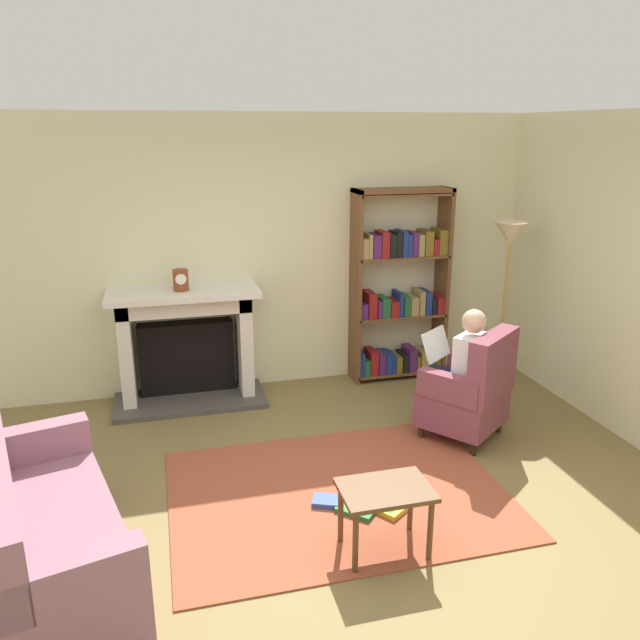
# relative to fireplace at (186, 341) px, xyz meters

# --- Properties ---
(ground) EXTENTS (14.00, 14.00, 0.00)m
(ground) POSITION_rel_fireplace_xyz_m (0.94, -2.30, -0.59)
(ground) COLOR olive
(back_wall) EXTENTS (5.60, 0.10, 2.70)m
(back_wall) POSITION_rel_fireplace_xyz_m (0.94, 0.25, 0.76)
(back_wall) COLOR beige
(back_wall) RESTS_ON ground
(side_wall_right) EXTENTS (0.10, 5.20, 2.70)m
(side_wall_right) POSITION_rel_fireplace_xyz_m (3.59, -1.05, 0.76)
(side_wall_right) COLOR beige
(side_wall_right) RESTS_ON ground
(area_rug) EXTENTS (2.40, 1.80, 0.01)m
(area_rug) POSITION_rel_fireplace_xyz_m (0.94, -2.00, -0.58)
(area_rug) COLOR #98482F
(area_rug) RESTS_ON ground
(fireplace) EXTENTS (1.43, 0.64, 1.12)m
(fireplace) POSITION_rel_fireplace_xyz_m (0.00, 0.00, 0.00)
(fireplace) COLOR #4C4742
(fireplace) RESTS_ON ground
(mantel_clock) EXTENTS (0.14, 0.14, 0.20)m
(mantel_clock) POSITION_rel_fireplace_xyz_m (-0.02, -0.10, 0.63)
(mantel_clock) COLOR brown
(mantel_clock) RESTS_ON fireplace
(bookshelf) EXTENTS (0.99, 0.32, 1.98)m
(bookshelf) POSITION_rel_fireplace_xyz_m (2.19, 0.04, 0.36)
(bookshelf) COLOR brown
(bookshelf) RESTS_ON ground
(armchair_reading) EXTENTS (0.88, 0.88, 0.97)m
(armchair_reading) POSITION_rel_fireplace_xyz_m (2.27, -1.43, -0.17)
(armchair_reading) COLOR #331E14
(armchair_reading) RESTS_ON ground
(seated_reader) EXTENTS (0.56, 0.59, 1.14)m
(seated_reader) POSITION_rel_fireplace_xyz_m (2.20, -1.34, 0.03)
(seated_reader) COLOR white
(seated_reader) RESTS_ON ground
(sofa_floral) EXTENTS (1.13, 1.83, 0.85)m
(sofa_floral) POSITION_rel_fireplace_xyz_m (-0.96, -2.44, -0.27)
(sofa_floral) COLOR #8C5F6F
(sofa_floral) RESTS_ON ground
(side_table) EXTENTS (0.56, 0.39, 0.45)m
(side_table) POSITION_rel_fireplace_xyz_m (1.04, -2.69, -0.21)
(side_table) COLOR brown
(side_table) RESTS_ON ground
(scattered_books) EXTENTS (0.67, 0.43, 0.04)m
(scattered_books) POSITION_rel_fireplace_xyz_m (1.09, -2.23, -0.56)
(scattered_books) COLOR #334CA5
(scattered_books) RESTS_ON area_rug
(floor_lamp) EXTENTS (0.32, 0.32, 1.69)m
(floor_lamp) POSITION_rel_fireplace_xyz_m (3.11, -0.46, 0.84)
(floor_lamp) COLOR #B7933F
(floor_lamp) RESTS_ON ground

